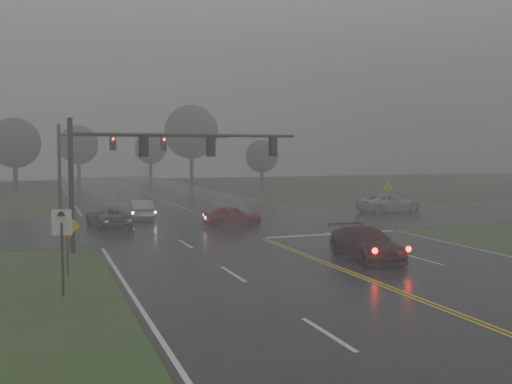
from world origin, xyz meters
name	(u,v)px	position (x,y,z in m)	size (l,w,h in m)	color
ground	(421,301)	(0.00, 0.00, 0.00)	(180.00, 180.00, 0.00)	#2D491F
main_road	(231,226)	(0.00, 20.00, 0.00)	(18.00, 160.00, 0.02)	black
cross_street	(222,223)	(0.00, 22.00, 0.00)	(120.00, 14.00, 0.02)	black
stop_bar	(333,235)	(4.50, 14.40, 0.00)	(8.50, 0.50, 0.01)	silver
sedan_maroon	(366,260)	(2.14, 6.88, 0.00)	(2.00, 4.92, 1.43)	#380A0A
sedan_red	(232,226)	(0.16, 20.14, 0.00)	(1.57, 3.90, 1.33)	maroon
sedan_silver	(140,220)	(-4.90, 25.99, 0.00)	(1.49, 4.27, 1.41)	#ACAFB4
car_grey	(109,227)	(-7.49, 22.66, 0.00)	(2.20, 4.77, 1.33)	#4E5055
pickup_white	(390,212)	(14.71, 23.72, 0.00)	(2.49, 5.40, 1.50)	silver
signal_gantry_near	(147,158)	(-6.57, 13.41, 4.57)	(11.80, 0.28, 6.50)	black
signal_gantry_far	(116,151)	(-5.89, 31.25, 4.95)	(13.72, 0.35, 6.99)	black
sign_diamond_west	(67,233)	(-10.64, 8.28, 1.66)	(1.00, 0.28, 2.46)	black
sign_arrow_white	(62,236)	(-10.93, 4.80, 2.06)	(0.65, 0.20, 2.95)	black
sign_diamond_east	(388,191)	(14.96, 24.39, 1.71)	(1.05, 0.11, 2.53)	black
tree_nw_a	(15,143)	(-14.51, 61.26, 6.00)	(6.21, 6.21, 9.13)	#2D221D
tree_ne_a	(191,132)	(9.97, 69.51, 7.92)	(8.19, 8.19, 12.03)	#2D221D
tree_n_mid	(78,145)	(-5.90, 79.44, 6.00)	(6.22, 6.22, 9.13)	#2D221D
tree_e_near	(262,156)	(16.52, 56.77, 4.29)	(4.46, 4.46, 6.54)	#2D221D
tree_n_far	(150,148)	(6.97, 87.61, 5.53)	(5.73, 5.73, 8.41)	#2D221D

